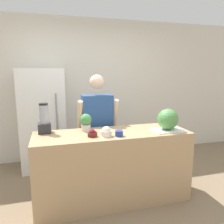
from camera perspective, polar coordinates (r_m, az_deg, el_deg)
The scene contains 12 objects.
ground_plane at distance 2.82m, azimuth 2.02°, elevation -24.89°, with size 14.00×14.00×0.00m, color #7F6B51.
wall_back at distance 4.21m, azimuth -5.89°, elevation 5.86°, with size 8.00×0.06×2.60m.
counter_island at distance 2.85m, azimuth 0.17°, elevation -14.05°, with size 1.91×0.61×0.90m.
refrigerator at distance 3.86m, azimuth -17.50°, elevation -1.83°, with size 0.72×0.65×1.69m.
person at distance 3.19m, azimuth -3.82°, elevation -4.49°, with size 0.57×0.26×1.59m.
cutting_board at distance 2.86m, azimuth 14.41°, elevation -4.64°, with size 0.38×0.26×0.01m.
watermelon at distance 2.84m, azimuth 14.37°, elevation -1.83°, with size 0.26×0.26×0.26m.
bowl_cherries at distance 2.52m, azimuth -5.13°, elevation -5.70°, with size 0.11×0.11×0.09m.
bowl_cream at distance 2.52m, azimuth -1.49°, elevation -5.26°, with size 0.12×0.12×0.12m.
bowl_small_blue at distance 2.54m, azimuth 1.85°, elevation -5.62°, with size 0.09×0.09×0.06m.
blender at distance 2.76m, azimuth -17.27°, elevation -2.15°, with size 0.15×0.15×0.37m.
potted_plant at distance 2.75m, azimuth -6.87°, elevation -2.55°, with size 0.15×0.15×0.22m.
Camera 1 is at (-0.70, -2.19, 1.63)m, focal length 35.00 mm.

